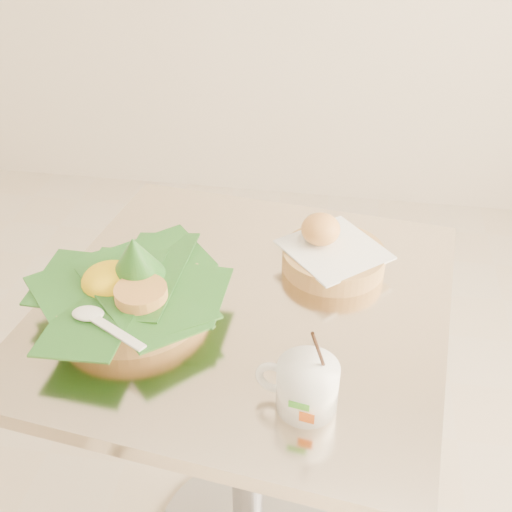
# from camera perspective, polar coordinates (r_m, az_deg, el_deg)

# --- Properties ---
(cafe_table) EXTENTS (0.78, 0.78, 0.75)m
(cafe_table) POSITION_cam_1_polar(r_m,az_deg,el_deg) (1.29, -0.84, -11.64)
(cafe_table) COLOR gray
(cafe_table) RESTS_ON floor
(rice_basket) EXTENTS (0.33, 0.33, 0.17)m
(rice_basket) POSITION_cam_1_polar(r_m,az_deg,el_deg) (1.11, -11.15, -2.77)
(rice_basket) COLOR tan
(rice_basket) RESTS_ON cafe_table
(bread_basket) EXTENTS (0.23, 0.23, 0.10)m
(bread_basket) POSITION_cam_1_polar(r_m,az_deg,el_deg) (1.21, 6.71, 0.27)
(bread_basket) COLOR tan
(bread_basket) RESTS_ON cafe_table
(coffee_mug) EXTENTS (0.12, 0.09, 0.15)m
(coffee_mug) POSITION_cam_1_polar(r_m,az_deg,el_deg) (0.93, 4.43, -11.38)
(coffee_mug) COLOR white
(coffee_mug) RESTS_ON cafe_table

